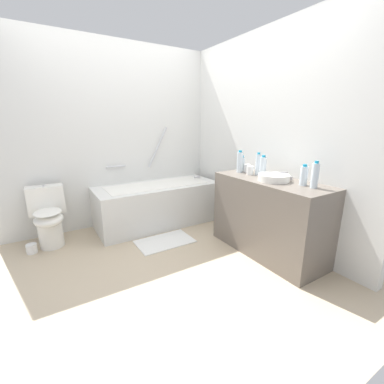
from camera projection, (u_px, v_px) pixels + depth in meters
The scene contains 18 objects.
ground_plane at pixel (161, 259), 2.73m from camera, with size 3.68×3.68×0.00m, color #C1AD8E.
wall_back_tiled at pixel (117, 137), 3.51m from camera, with size 3.08×0.10×2.44m, color silver.
wall_right_mirror at pixel (262, 139), 3.11m from camera, with size 0.10×2.97×2.44m, color silver.
bathtub at pixel (158, 203), 3.62m from camera, with size 1.69×0.70×1.34m.
toilet at pixel (48, 217), 2.96m from camera, with size 0.40×0.54×0.70m.
vanity_counter at pixel (268, 217), 2.78m from camera, with size 0.52×1.27×0.83m, color #6B6056.
sink_basin at pixel (274, 178), 2.60m from camera, with size 0.31×0.31×0.07m, color white.
sink_faucet at pixel (286, 176), 2.69m from camera, with size 0.13×0.15×0.08m.
water_bottle_0 at pixel (258, 164), 2.88m from camera, with size 0.06×0.06×0.26m.
water_bottle_1 at pixel (263, 167), 2.77m from camera, with size 0.07×0.07×0.24m.
water_bottle_2 at pixel (240, 162), 3.03m from camera, with size 0.07×0.07×0.26m.
water_bottle_3 at pixel (315, 175), 2.30m from camera, with size 0.06×0.06×0.25m.
water_bottle_4 at pixel (304, 176), 2.41m from camera, with size 0.07×0.07×0.20m.
water_bottle_5 at pixel (242, 164), 3.11m from camera, with size 0.06×0.06×0.19m.
drinking_glass_0 at pixel (247, 168), 3.05m from camera, with size 0.07×0.07×0.10m, color white.
drinking_glass_1 at pixel (250, 170), 2.91m from camera, with size 0.07×0.07×0.10m, color white.
bath_mat at pixel (165, 241), 3.11m from camera, with size 0.67×0.42×0.01m, color white.
toilet_paper_roll at pixel (32, 249), 2.84m from camera, with size 0.11×0.11×0.10m, color white.
Camera 1 is at (-1.00, -2.25, 1.42)m, focal length 23.85 mm.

